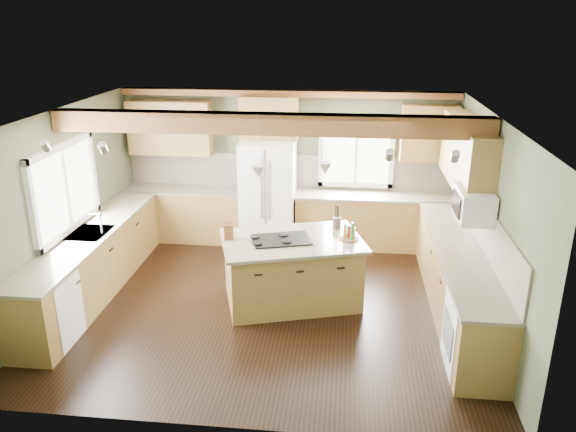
# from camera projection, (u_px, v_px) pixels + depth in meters

# --- Properties ---
(floor) EXTENTS (5.60, 5.60, 0.00)m
(floor) POSITION_uv_depth(u_px,v_px,m) (269.00, 303.00, 7.75)
(floor) COLOR black
(floor) RESTS_ON ground
(ceiling) EXTENTS (5.60, 5.60, 0.00)m
(ceiling) POSITION_uv_depth(u_px,v_px,m) (266.00, 115.00, 6.87)
(ceiling) COLOR silver
(ceiling) RESTS_ON wall_back
(wall_back) EXTENTS (5.60, 0.00, 5.60)m
(wall_back) POSITION_uv_depth(u_px,v_px,m) (288.00, 166.00, 9.65)
(wall_back) COLOR #4C523A
(wall_back) RESTS_ON ground
(wall_left) EXTENTS (0.00, 5.00, 5.00)m
(wall_left) POSITION_uv_depth(u_px,v_px,m) (63.00, 207.00, 7.60)
(wall_left) COLOR #4C523A
(wall_left) RESTS_ON ground
(wall_right) EXTENTS (0.00, 5.00, 5.00)m
(wall_right) POSITION_uv_depth(u_px,v_px,m) (489.00, 223.00, 7.03)
(wall_right) COLOR #4C523A
(wall_right) RESTS_ON ground
(ceiling_beam) EXTENTS (5.55, 0.26, 0.26)m
(ceiling_beam) POSITION_uv_depth(u_px,v_px,m) (268.00, 124.00, 7.01)
(ceiling_beam) COLOR brown
(ceiling_beam) RESTS_ON ceiling
(soffit_trim) EXTENTS (5.55, 0.20, 0.10)m
(soffit_trim) POSITION_uv_depth(u_px,v_px,m) (288.00, 93.00, 9.13)
(soffit_trim) COLOR brown
(soffit_trim) RESTS_ON ceiling
(backsplash_back) EXTENTS (5.58, 0.03, 0.58)m
(backsplash_back) POSITION_uv_depth(u_px,v_px,m) (288.00, 171.00, 9.66)
(backsplash_back) COLOR brown
(backsplash_back) RESTS_ON wall_back
(backsplash_right) EXTENTS (0.03, 3.70, 0.58)m
(backsplash_right) POSITION_uv_depth(u_px,v_px,m) (486.00, 228.00, 7.10)
(backsplash_right) COLOR brown
(backsplash_right) RESTS_ON wall_right
(base_cab_back_left) EXTENTS (2.02, 0.60, 0.88)m
(base_cab_back_left) POSITION_uv_depth(u_px,v_px,m) (185.00, 215.00, 9.84)
(base_cab_back_left) COLOR brown
(base_cab_back_left) RESTS_ON floor
(counter_back_left) EXTENTS (2.06, 0.64, 0.04)m
(counter_back_left) POSITION_uv_depth(u_px,v_px,m) (184.00, 190.00, 9.69)
(counter_back_left) COLOR brown
(counter_back_left) RESTS_ON base_cab_back_left
(base_cab_back_right) EXTENTS (2.62, 0.60, 0.88)m
(base_cab_back_right) POSITION_uv_depth(u_px,v_px,m) (374.00, 222.00, 9.51)
(base_cab_back_right) COLOR brown
(base_cab_back_right) RESTS_ON floor
(counter_back_right) EXTENTS (2.66, 0.64, 0.04)m
(counter_back_right) POSITION_uv_depth(u_px,v_px,m) (375.00, 196.00, 9.35)
(counter_back_right) COLOR brown
(counter_back_right) RESTS_ON base_cab_back_right
(base_cab_left) EXTENTS (0.60, 3.70, 0.88)m
(base_cab_left) POSITION_uv_depth(u_px,v_px,m) (94.00, 264.00, 7.91)
(base_cab_left) COLOR brown
(base_cab_left) RESTS_ON floor
(counter_left) EXTENTS (0.64, 3.74, 0.04)m
(counter_left) POSITION_uv_depth(u_px,v_px,m) (90.00, 234.00, 7.75)
(counter_left) COLOR brown
(counter_left) RESTS_ON base_cab_left
(base_cab_right) EXTENTS (0.60, 3.70, 0.88)m
(base_cab_right) POSITION_uv_depth(u_px,v_px,m) (457.00, 281.00, 7.40)
(base_cab_right) COLOR brown
(base_cab_right) RESTS_ON floor
(counter_right) EXTENTS (0.64, 3.74, 0.04)m
(counter_right) POSITION_uv_depth(u_px,v_px,m) (460.00, 249.00, 7.24)
(counter_right) COLOR brown
(counter_right) RESTS_ON base_cab_right
(upper_cab_back_left) EXTENTS (1.40, 0.35, 0.90)m
(upper_cab_back_left) POSITION_uv_depth(u_px,v_px,m) (170.00, 128.00, 9.46)
(upper_cab_back_left) COLOR brown
(upper_cab_back_left) RESTS_ON wall_back
(upper_cab_over_fridge) EXTENTS (0.96, 0.35, 0.70)m
(upper_cab_over_fridge) POSITION_uv_depth(u_px,v_px,m) (269.00, 118.00, 9.22)
(upper_cab_over_fridge) COLOR brown
(upper_cab_over_fridge) RESTS_ON wall_back
(upper_cab_right) EXTENTS (0.35, 2.20, 0.90)m
(upper_cab_right) POSITION_uv_depth(u_px,v_px,m) (467.00, 155.00, 7.66)
(upper_cab_right) COLOR brown
(upper_cab_right) RESTS_ON wall_right
(upper_cab_back_corner) EXTENTS (0.90, 0.35, 0.90)m
(upper_cab_back_corner) POSITION_uv_depth(u_px,v_px,m) (429.00, 133.00, 9.03)
(upper_cab_back_corner) COLOR brown
(upper_cab_back_corner) RESTS_ON wall_back
(window_left) EXTENTS (0.04, 1.60, 1.05)m
(window_left) POSITION_uv_depth(u_px,v_px,m) (64.00, 188.00, 7.56)
(window_left) COLOR white
(window_left) RESTS_ON wall_left
(window_back) EXTENTS (1.10, 0.04, 1.00)m
(window_back) POSITION_uv_depth(u_px,v_px,m) (356.00, 153.00, 9.43)
(window_back) COLOR white
(window_back) RESTS_ON wall_back
(sink) EXTENTS (0.50, 0.65, 0.03)m
(sink) POSITION_uv_depth(u_px,v_px,m) (90.00, 233.00, 7.75)
(sink) COLOR #262628
(sink) RESTS_ON counter_left
(faucet) EXTENTS (0.02, 0.02, 0.28)m
(faucet) POSITION_uv_depth(u_px,v_px,m) (101.00, 224.00, 7.68)
(faucet) COLOR #B2B2B7
(faucet) RESTS_ON sink
(dishwasher) EXTENTS (0.60, 0.60, 0.84)m
(dishwasher) POSITION_uv_depth(u_px,v_px,m) (47.00, 310.00, 6.69)
(dishwasher) COLOR white
(dishwasher) RESTS_ON floor
(oven) EXTENTS (0.60, 0.72, 0.84)m
(oven) POSITION_uv_depth(u_px,v_px,m) (476.00, 335.00, 6.19)
(oven) COLOR white
(oven) RESTS_ON floor
(microwave) EXTENTS (0.40, 0.70, 0.38)m
(microwave) POSITION_uv_depth(u_px,v_px,m) (474.00, 204.00, 6.92)
(microwave) COLOR white
(microwave) RESTS_ON wall_right
(pendant_left) EXTENTS (0.18, 0.18, 0.16)m
(pendant_left) POSITION_uv_depth(u_px,v_px,m) (259.00, 172.00, 7.10)
(pendant_left) COLOR #B2B2B7
(pendant_left) RESTS_ON ceiling
(pendant_right) EXTENTS (0.18, 0.18, 0.16)m
(pendant_right) POSITION_uv_depth(u_px,v_px,m) (325.00, 168.00, 7.25)
(pendant_right) COLOR #B2B2B7
(pendant_right) RESTS_ON ceiling
(refrigerator) EXTENTS (0.90, 0.74, 1.80)m
(refrigerator) POSITION_uv_depth(u_px,v_px,m) (268.00, 194.00, 9.46)
(refrigerator) COLOR white
(refrigerator) RESTS_ON floor
(island) EXTENTS (1.97, 1.52, 0.88)m
(island) POSITION_uv_depth(u_px,v_px,m) (292.00, 272.00, 7.67)
(island) COLOR brown
(island) RESTS_ON floor
(island_top) EXTENTS (2.12, 1.67, 0.04)m
(island_top) POSITION_uv_depth(u_px,v_px,m) (292.00, 241.00, 7.51)
(island_top) COLOR brown
(island_top) RESTS_ON island
(cooktop) EXTENTS (0.87, 0.70, 0.02)m
(cooktop) POSITION_uv_depth(u_px,v_px,m) (281.00, 240.00, 7.47)
(cooktop) COLOR black
(cooktop) RESTS_ON island_top
(knife_block) EXTENTS (0.14, 0.12, 0.21)m
(knife_block) POSITION_uv_depth(u_px,v_px,m) (229.00, 232.00, 7.48)
(knife_block) COLOR #59301A
(knife_block) RESTS_ON island_top
(utensil_crock) EXTENTS (0.16, 0.16, 0.16)m
(utensil_crock) POSITION_uv_depth(u_px,v_px,m) (337.00, 223.00, 7.88)
(utensil_crock) COLOR #403833
(utensil_crock) RESTS_ON island_top
(bottle_tray) EXTENTS (0.26, 0.26, 0.24)m
(bottle_tray) POSITION_uv_depth(u_px,v_px,m) (349.00, 231.00, 7.46)
(bottle_tray) COLOR brown
(bottle_tray) RESTS_ON island_top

